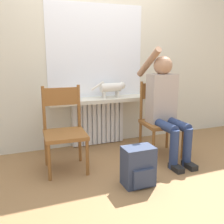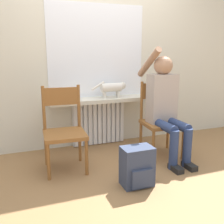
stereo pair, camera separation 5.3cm
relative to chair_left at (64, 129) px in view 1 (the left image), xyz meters
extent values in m
plane|color=olive|center=(0.61, -0.52, -0.46)|extent=(12.00, 12.00, 0.00)
cube|color=beige|center=(0.61, 0.71, 0.89)|extent=(7.00, 0.06, 2.70)
cube|color=white|center=(0.61, 0.64, -0.14)|extent=(0.75, 0.05, 0.63)
cube|color=white|center=(0.27, 0.60, -0.14)|extent=(0.05, 0.03, 0.61)
cube|color=white|center=(0.33, 0.60, -0.14)|extent=(0.05, 0.03, 0.61)
cube|color=white|center=(0.40, 0.60, -0.14)|extent=(0.05, 0.03, 0.61)
cube|color=white|center=(0.47, 0.60, -0.14)|extent=(0.05, 0.03, 0.61)
cube|color=white|center=(0.54, 0.60, -0.14)|extent=(0.05, 0.03, 0.61)
cube|color=white|center=(0.61, 0.60, -0.14)|extent=(0.05, 0.03, 0.61)
cube|color=white|center=(0.67, 0.60, -0.14)|extent=(0.05, 0.03, 0.61)
cube|color=white|center=(0.74, 0.60, -0.14)|extent=(0.05, 0.03, 0.61)
cube|color=white|center=(0.81, 0.60, -0.14)|extent=(0.05, 0.03, 0.61)
cube|color=white|center=(0.88, 0.60, -0.14)|extent=(0.05, 0.03, 0.61)
cube|color=white|center=(0.94, 0.60, -0.14)|extent=(0.05, 0.03, 0.61)
cube|color=beige|center=(0.61, 0.53, 0.20)|extent=(1.39, 0.31, 0.05)
cube|color=white|center=(0.61, 0.67, 0.84)|extent=(1.33, 0.01, 1.23)
cube|color=brown|center=(0.00, -0.05, -0.05)|extent=(0.47, 0.47, 0.04)
cylinder|color=brown|center=(-0.21, -0.23, -0.26)|extent=(0.04, 0.04, 0.39)
cylinder|color=brown|center=(0.18, -0.26, -0.26)|extent=(0.04, 0.04, 0.39)
cylinder|color=brown|center=(-0.19, 0.16, -0.26)|extent=(0.04, 0.04, 0.39)
cylinder|color=brown|center=(0.21, 0.14, -0.26)|extent=(0.04, 0.04, 0.39)
cylinder|color=brown|center=(-0.19, 0.16, 0.22)|extent=(0.04, 0.04, 0.49)
cylinder|color=brown|center=(0.21, 0.14, 0.22)|extent=(0.04, 0.04, 0.49)
cube|color=brown|center=(0.01, 0.15, 0.34)|extent=(0.40, 0.05, 0.20)
cube|color=brown|center=(1.21, -0.05, -0.05)|extent=(0.48, 0.48, 0.04)
cylinder|color=brown|center=(1.00, -0.23, -0.26)|extent=(0.04, 0.04, 0.39)
cylinder|color=brown|center=(1.39, -0.26, -0.26)|extent=(0.04, 0.04, 0.39)
cylinder|color=brown|center=(1.04, 0.17, -0.26)|extent=(0.04, 0.04, 0.39)
cylinder|color=brown|center=(1.43, 0.13, -0.26)|extent=(0.04, 0.04, 0.39)
cylinder|color=brown|center=(1.04, 0.17, 0.22)|extent=(0.04, 0.04, 0.49)
cylinder|color=brown|center=(1.43, 0.13, 0.22)|extent=(0.04, 0.04, 0.49)
cube|color=brown|center=(1.23, 0.15, 0.34)|extent=(0.40, 0.06, 0.20)
cylinder|color=navy|center=(1.12, -0.24, -0.01)|extent=(0.11, 0.44, 0.11)
cylinder|color=navy|center=(1.30, -0.24, -0.01)|extent=(0.11, 0.44, 0.11)
cylinder|color=navy|center=(1.12, -0.46, -0.23)|extent=(0.10, 0.10, 0.45)
cylinder|color=navy|center=(1.30, -0.46, -0.23)|extent=(0.10, 0.10, 0.45)
cube|color=black|center=(1.12, -0.52, -0.43)|extent=(0.09, 0.20, 0.06)
cube|color=black|center=(1.30, -0.52, -0.43)|extent=(0.09, 0.20, 0.06)
cube|color=#AD9E93|center=(1.21, -0.03, 0.27)|extent=(0.34, 0.20, 0.60)
sphere|color=#A87A5B|center=(1.21, -0.03, 0.67)|extent=(0.23, 0.23, 0.23)
cylinder|color=#A87A5B|center=(1.10, 0.11, 0.70)|extent=(0.08, 0.50, 0.38)
cylinder|color=#AD9E93|center=(1.37, -0.07, 0.24)|extent=(0.08, 0.08, 0.48)
cylinder|color=silver|center=(0.75, 0.51, 0.36)|extent=(0.28, 0.12, 0.12)
sphere|color=silver|center=(0.92, 0.51, 0.38)|extent=(0.10, 0.10, 0.10)
cone|color=silver|center=(0.92, 0.49, 0.42)|extent=(0.03, 0.03, 0.03)
cone|color=silver|center=(0.92, 0.53, 0.42)|extent=(0.03, 0.03, 0.03)
cylinder|color=silver|center=(0.85, 0.48, 0.26)|extent=(0.03, 0.03, 0.08)
cylinder|color=silver|center=(0.85, 0.54, 0.26)|extent=(0.03, 0.03, 0.08)
cylinder|color=silver|center=(0.65, 0.48, 0.26)|extent=(0.03, 0.03, 0.08)
cylinder|color=silver|center=(0.65, 0.54, 0.26)|extent=(0.03, 0.03, 0.08)
cylinder|color=silver|center=(0.56, 0.51, 0.39)|extent=(0.18, 0.03, 0.12)
cube|color=#333D56|center=(0.59, -0.64, -0.26)|extent=(0.31, 0.20, 0.39)
cube|color=#333D56|center=(0.59, -0.76, -0.34)|extent=(0.21, 0.03, 0.18)
camera|label=1|loc=(-0.54, -2.76, 0.82)|focal=42.00mm
camera|label=2|loc=(-0.49, -2.78, 0.82)|focal=42.00mm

